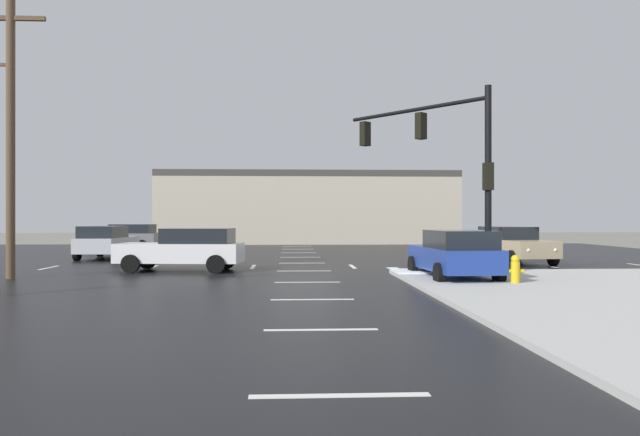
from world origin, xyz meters
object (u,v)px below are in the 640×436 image
at_px(sedan_tan, 513,244).
at_px(sedan_grey, 125,236).
at_px(utility_pole_mid, 11,130).
at_px(traffic_signal_mast, 445,151).
at_px(sedan_silver, 107,241).
at_px(sedan_white, 185,249).
at_px(sedan_blue, 455,254).
at_px(fire_hydrant, 515,269).

bearing_deg(sedan_tan, sedan_grey, -128.55).
bearing_deg(utility_pole_mid, sedan_grey, 93.62).
distance_m(traffic_signal_mast, sedan_silver, 17.11).
xyz_separation_m(sedan_silver, sedan_white, (4.93, -7.16, 0.00)).
bearing_deg(sedan_silver, sedan_blue, -125.81).
distance_m(sedan_tan, utility_pole_mid, 20.02).
distance_m(sedan_blue, utility_pole_mid, 14.78).
height_order(traffic_signal_mast, sedan_tan, traffic_signal_mast).
height_order(sedan_grey, sedan_white, same).
bearing_deg(sedan_blue, sedan_silver, 48.91).
height_order(sedan_tan, sedan_white, same).
bearing_deg(sedan_blue, traffic_signal_mast, -8.96).
distance_m(sedan_silver, sedan_white, 8.70).
relative_size(fire_hydrant, sedan_white, 0.17).
relative_size(traffic_signal_mast, utility_pole_mid, 0.67).
height_order(sedan_silver, utility_pole_mid, utility_pole_mid).
relative_size(sedan_tan, sedan_white, 1.00).
height_order(sedan_blue, sedan_silver, same).
bearing_deg(traffic_signal_mast, fire_hydrant, 154.82).
distance_m(sedan_tan, sedan_white, 13.97).
xyz_separation_m(traffic_signal_mast, utility_pole_mid, (-14.40, -0.85, 0.52)).
relative_size(sedan_grey, sedan_silver, 1.01).
height_order(fire_hydrant, sedan_blue, sedan_blue).
relative_size(fire_hydrant, sedan_tan, 0.17).
xyz_separation_m(sedan_grey, sedan_tan, (19.85, -12.26, 0.00)).
height_order(fire_hydrant, sedan_white, sedan_white).
xyz_separation_m(sedan_tan, utility_pole_mid, (-18.70, -5.96, 3.98)).
distance_m(traffic_signal_mast, sedan_grey, 23.57).
height_order(traffic_signal_mast, fire_hydrant, traffic_signal_mast).
bearing_deg(sedan_grey, utility_pole_mid, 98.02).
bearing_deg(sedan_grey, fire_hydrant, 132.09).
bearing_deg(utility_pole_mid, sedan_tan, 17.68).
distance_m(traffic_signal_mast, utility_pole_mid, 14.44).
xyz_separation_m(sedan_white, utility_pole_mid, (-5.14, -2.59, 3.98)).
bearing_deg(fire_hydrant, sedan_silver, 139.54).
bearing_deg(sedan_white, sedan_blue, 162.83).
bearing_deg(traffic_signal_mast, sedan_blue, 135.06).
bearing_deg(traffic_signal_mast, utility_pole_mid, 54.47).
relative_size(fire_hydrant, utility_pole_mid, 0.09).
distance_m(sedan_grey, sedan_tan, 23.33).
relative_size(traffic_signal_mast, fire_hydrant, 7.80).
height_order(sedan_silver, sedan_white, same).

